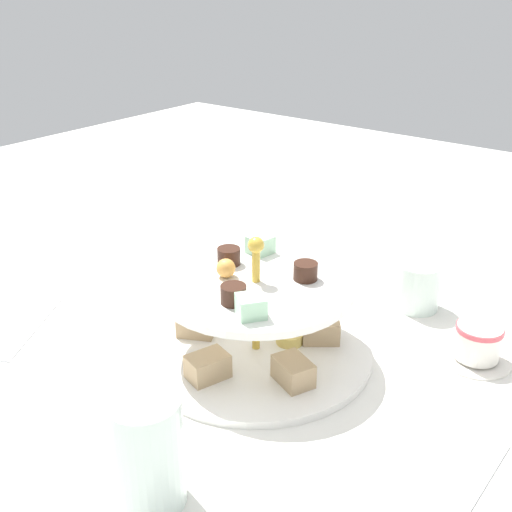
% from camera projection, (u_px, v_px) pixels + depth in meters
% --- Properties ---
extents(ground_plane, '(2.40, 2.40, 0.00)m').
position_uv_depth(ground_plane, '(256.00, 354.00, 0.83)').
color(ground_plane, silver).
extents(tiered_serving_stand, '(0.30, 0.30, 0.16)m').
position_uv_depth(tiered_serving_stand, '(256.00, 323.00, 0.81)').
color(tiered_serving_stand, white).
rests_on(tiered_serving_stand, ground_plane).
extents(water_glass_tall_right, '(0.07, 0.07, 0.11)m').
position_uv_depth(water_glass_tall_right, '(147.00, 452.00, 0.58)').
color(water_glass_tall_right, silver).
rests_on(water_glass_tall_right, ground_plane).
extents(water_glass_short_left, '(0.06, 0.06, 0.07)m').
position_uv_depth(water_glass_short_left, '(418.00, 286.00, 0.93)').
color(water_glass_short_left, silver).
rests_on(water_glass_short_left, ground_plane).
extents(teacup_with_saucer, '(0.09, 0.09, 0.05)m').
position_uv_depth(teacup_with_saucer, '(478.00, 344.00, 0.81)').
color(teacup_with_saucer, white).
rests_on(teacup_with_saucer, ground_plane).
extents(butter_knife_left, '(0.15, 0.10, 0.00)m').
position_uv_depth(butter_knife_left, '(33.00, 327.00, 0.89)').
color(butter_knife_left, silver).
rests_on(butter_knife_left, ground_plane).
extents(butter_knife_right, '(0.17, 0.01, 0.00)m').
position_uv_depth(butter_knife_right, '(474.00, 490.00, 0.61)').
color(butter_knife_right, silver).
rests_on(butter_knife_right, ground_plane).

